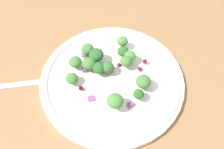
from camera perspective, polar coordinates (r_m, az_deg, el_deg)
name	(u,v)px	position (r cm, az deg, el deg)	size (l,w,h in cm)	color
ground_plane	(106,82)	(51.93, -1.46, -1.65)	(180.00, 180.00, 2.00)	olive
plate	(112,80)	(49.96, 0.00, -1.20)	(28.97, 28.97, 1.70)	white
dressing_pool	(112,78)	(49.59, 0.00, -0.92)	(16.80, 16.80, 0.20)	white
broccoli_floret_0	(143,82)	(47.02, 7.27, -1.70)	(2.88, 2.88, 2.92)	#8EB77A
broccoli_floret_1	(122,41)	(53.14, 2.44, 7.65)	(2.37, 2.37, 2.39)	#9EC684
broccoli_floret_2	(96,55)	(50.34, -3.64, 4.51)	(2.99, 2.99, 3.03)	#8EB77A
broccoli_floret_3	(88,49)	(52.22, -5.68, 5.81)	(2.72, 2.72, 2.75)	#8EB77A
broccoli_floret_4	(75,62)	(50.27, -8.51, 2.86)	(2.57, 2.57, 2.60)	#ADD18E
broccoli_floret_5	(72,79)	(48.37, -9.23, -0.93)	(2.41, 2.41, 2.44)	#ADD18E
broccoli_floret_6	(108,67)	(48.71, -0.98, 1.71)	(2.42, 2.42, 2.45)	#8EB77A
broccoli_floret_7	(115,101)	(44.15, 0.73, -6.15)	(3.00, 3.00, 3.04)	#9EC684
broccoli_floret_8	(89,64)	(49.60, -5.36, 2.50)	(2.81, 2.81, 2.85)	#8EB77A
broccoli_floret_9	(139,94)	(45.85, 6.16, -4.56)	(2.00, 2.00, 2.02)	#8EB77A
broccoli_floret_10	(99,68)	(48.73, -2.99, 1.47)	(2.60, 2.60, 2.63)	#ADD18E
broccoli_floret_11	(126,61)	(49.56, 3.30, 3.06)	(2.41, 2.41, 2.44)	#9EC684
broccoli_floret_12	(130,56)	(50.63, 4.16, 4.25)	(2.45, 2.45, 2.48)	#ADD18E
broccoli_floret_13	(123,52)	(51.57, 2.59, 5.29)	(2.39, 2.39, 2.42)	#ADD18E
cranberry_0	(81,88)	(47.82, -7.24, -3.12)	(0.89, 0.89, 0.89)	#4C0A14
cranberry_1	(140,69)	(50.52, 6.48, 1.27)	(0.87, 0.87, 0.87)	maroon
cranberry_2	(145,61)	(51.47, 7.59, 3.05)	(0.93, 0.93, 0.93)	maroon
cranberry_3	(119,65)	(51.07, 1.65, 2.21)	(0.82, 0.82, 0.82)	maroon
onion_bit_0	(85,70)	(50.59, -6.26, 1.09)	(1.01, 1.04, 0.55)	#843D75
onion_bit_1	(111,70)	(50.29, -0.24, 1.15)	(1.39, 1.11, 0.55)	#A35B93
onion_bit_2	(130,105)	(45.99, 4.22, -6.95)	(0.87, 1.05, 0.60)	#843D75
onion_bit_3	(91,99)	(47.07, -4.84, -5.58)	(1.14, 1.23, 0.45)	#934C84
onion_bit_4	(84,55)	(52.76, -6.45, 4.56)	(0.86, 1.03, 0.47)	#A35B93
fork	(26,82)	(53.32, -19.19, -1.67)	(18.67, 2.72, 0.50)	silver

